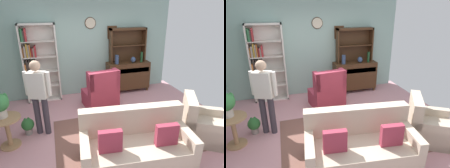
% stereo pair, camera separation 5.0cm
% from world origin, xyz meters
% --- Properties ---
extents(ground_plane, '(5.40, 4.60, 0.02)m').
position_xyz_m(ground_plane, '(0.00, 0.00, -0.01)').
color(ground_plane, '#C68C93').
extents(wall_back, '(5.00, 0.09, 2.80)m').
position_xyz_m(wall_back, '(0.00, 2.13, 1.41)').
color(wall_back, '#93B7AD').
rests_on(wall_back, ground_plane).
extents(area_rug, '(2.76, 1.87, 0.01)m').
position_xyz_m(area_rug, '(0.20, -0.30, 0.00)').
color(area_rug, brown).
rests_on(area_rug, ground_plane).
extents(bookshelf, '(0.90, 0.30, 2.10)m').
position_xyz_m(bookshelf, '(-1.43, 1.94, 1.05)').
color(bookshelf, silver).
rests_on(bookshelf, ground_plane).
extents(sideboard, '(1.30, 0.45, 0.92)m').
position_xyz_m(sideboard, '(1.13, 1.86, 0.51)').
color(sideboard, '#422816').
rests_on(sideboard, ground_plane).
extents(sideboard_hutch, '(1.10, 0.26, 1.00)m').
position_xyz_m(sideboard_hutch, '(1.13, 1.97, 1.56)').
color(sideboard_hutch, '#422816').
rests_on(sideboard_hutch, sideboard).
extents(vase_tall, '(0.11, 0.11, 0.26)m').
position_xyz_m(vase_tall, '(0.74, 1.78, 1.05)').
color(vase_tall, '#33476B').
rests_on(vase_tall, sideboard).
extents(vase_round, '(0.15, 0.15, 0.17)m').
position_xyz_m(vase_round, '(1.26, 1.79, 1.01)').
color(vase_round, '#33476B').
rests_on(vase_round, sideboard).
extents(bottle_wine, '(0.07, 0.07, 0.31)m').
position_xyz_m(bottle_wine, '(1.52, 1.77, 1.07)').
color(bottle_wine, '#194223').
rests_on(bottle_wine, sideboard).
extents(couch_floral, '(1.89, 1.06, 0.90)m').
position_xyz_m(couch_floral, '(0.11, -1.06, 0.31)').
color(couch_floral, beige).
rests_on(couch_floral, ground_plane).
extents(armchair_floral, '(1.05, 1.04, 0.88)m').
position_xyz_m(armchair_floral, '(1.61, -0.86, 0.29)').
color(armchair_floral, beige).
rests_on(armchair_floral, ground_plane).
extents(wingback_chair, '(0.89, 0.90, 1.05)m').
position_xyz_m(wingback_chair, '(0.06, 1.00, 0.38)').
color(wingback_chair, '#A33347').
rests_on(wingback_chair, ground_plane).
extents(plant_stand, '(0.52, 0.52, 0.61)m').
position_xyz_m(plant_stand, '(-1.98, 0.01, 0.38)').
color(plant_stand, '#A87F56').
rests_on(plant_stand, ground_plane).
extents(potted_plant_small, '(0.25, 0.25, 0.35)m').
position_xyz_m(potted_plant_small, '(-1.68, 0.32, 0.20)').
color(potted_plant_small, gray).
rests_on(potted_plant_small, ground_plane).
extents(person_reading, '(0.51, 0.31, 1.56)m').
position_xyz_m(person_reading, '(-1.38, 0.26, 0.91)').
color(person_reading, '#38333D').
rests_on(person_reading, ground_plane).
extents(coffee_table, '(0.80, 0.50, 0.42)m').
position_xyz_m(coffee_table, '(0.26, -0.28, 0.35)').
color(coffee_table, '#422816').
rests_on(coffee_table, ground_plane).
extents(book_stack, '(0.18, 0.14, 0.07)m').
position_xyz_m(book_stack, '(0.18, -0.19, 0.46)').
color(book_stack, gold).
rests_on(book_stack, coffee_table).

